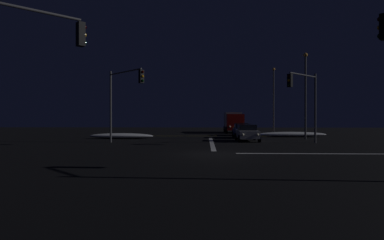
% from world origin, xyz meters
% --- Properties ---
extents(ground, '(120.00, 120.00, 0.10)m').
position_xyz_m(ground, '(0.00, 0.00, -0.05)').
color(ground, black).
extents(stop_line_north, '(0.35, 14.91, 0.01)m').
position_xyz_m(stop_line_north, '(0.00, 8.68, 0.00)').
color(stop_line_north, white).
rests_on(stop_line_north, ground).
extents(centre_line_ns, '(22.00, 0.15, 0.01)m').
position_xyz_m(centre_line_ns, '(0.00, 20.28, 0.00)').
color(centre_line_ns, yellow).
rests_on(centre_line_ns, ground).
extents(crosswalk_bar_east, '(14.91, 0.40, 0.01)m').
position_xyz_m(crosswalk_bar_east, '(8.78, 0.00, 0.00)').
color(crosswalk_bar_east, white).
rests_on(crosswalk_bar_east, ground).
extents(snow_bank_left_curb, '(6.81, 1.50, 0.59)m').
position_xyz_m(snow_bank_left_curb, '(-9.48, 14.37, 0.29)').
color(snow_bank_left_curb, white).
rests_on(snow_bank_left_curb, ground).
extents(snow_bank_right_curb, '(7.88, 1.50, 0.60)m').
position_xyz_m(snow_bank_right_curb, '(9.48, 18.52, 0.30)').
color(snow_bank_right_curb, white).
rests_on(snow_bank_right_curb, ground).
extents(sedan_silver, '(2.02, 4.33, 1.57)m').
position_xyz_m(sedan_silver, '(3.40, 11.22, 0.80)').
color(sedan_silver, '#B7B7BC').
rests_on(sedan_silver, ground).
extents(sedan_blue, '(2.02, 4.33, 1.57)m').
position_xyz_m(sedan_blue, '(3.54, 16.49, 0.80)').
color(sedan_blue, navy).
rests_on(sedan_blue, ground).
extents(sedan_orange, '(2.02, 4.33, 1.57)m').
position_xyz_m(sedan_orange, '(3.98, 21.98, 0.80)').
color(sedan_orange, '#C66014').
rests_on(sedan_orange, ground).
extents(box_truck, '(2.68, 8.28, 3.08)m').
position_xyz_m(box_truck, '(3.66, 30.07, 1.71)').
color(box_truck, red).
rests_on(box_truck, ground).
extents(traffic_signal_nw, '(3.77, 3.77, 6.40)m').
position_xyz_m(traffic_signal_nw, '(-7.62, 7.62, 4.46)').
color(traffic_signal_nw, '#4C4C51').
rests_on(traffic_signal_nw, ground).
extents(traffic_signal_ne, '(3.27, 3.27, 6.09)m').
position_xyz_m(traffic_signal_ne, '(7.80, 7.80, 4.21)').
color(traffic_signal_ne, '#4C4C51').
rests_on(traffic_signal_ne, ground).
extents(traffic_signal_sw, '(3.36, 3.36, 6.77)m').
position_xyz_m(traffic_signal_sw, '(-7.83, -7.83, 4.66)').
color(traffic_signal_sw, '#4C4C51').
rests_on(traffic_signal_sw, ground).
extents(streetlamp_right_near, '(0.44, 0.44, 8.95)m').
position_xyz_m(streetlamp_right_near, '(9.78, 14.28, 5.16)').
color(streetlamp_right_near, '#424247').
rests_on(streetlamp_right_near, ground).
extents(streetlamp_right_far, '(0.44, 0.44, 9.85)m').
position_xyz_m(streetlamp_right_far, '(9.78, 30.28, 5.63)').
color(streetlamp_right_far, '#424247').
rests_on(streetlamp_right_far, ground).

